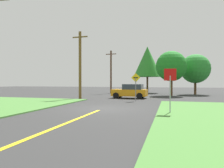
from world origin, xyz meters
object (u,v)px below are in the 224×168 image
at_px(car_approaching_junction, 130,91).
at_px(pine_tree_center, 195,69).
at_px(utility_pole_mid, 80,64).
at_px(stop_sign, 170,82).
at_px(direction_sign, 136,84).
at_px(oak_tree_left, 147,62).
at_px(utility_pole_far, 111,71).
at_px(oak_tree_right, 171,66).

height_order(car_approaching_junction, pine_tree_center, pine_tree_center).
distance_m(utility_pole_mid, pine_tree_center, 17.70).
bearing_deg(car_approaching_junction, stop_sign, 115.39).
bearing_deg(direction_sign, car_approaching_junction, 109.68).
height_order(direction_sign, oak_tree_left, oak_tree_left).
bearing_deg(utility_pole_far, pine_tree_center, 2.02).
relative_size(car_approaching_junction, oak_tree_left, 0.51).
height_order(direction_sign, oak_tree_right, oak_tree_right).
xyz_separation_m(utility_pole_mid, utility_pole_far, (0.31, 11.26, -0.21)).
height_order(stop_sign, oak_tree_left, oak_tree_left).
relative_size(car_approaching_junction, utility_pole_far, 0.58).
xyz_separation_m(utility_pole_mid, direction_sign, (6.38, -0.90, -2.14)).
relative_size(utility_pole_mid, pine_tree_center, 1.24).
xyz_separation_m(car_approaching_junction, pine_tree_center, (8.04, 9.41, 3.04)).
bearing_deg(oak_tree_right, utility_pole_mid, -140.54).
distance_m(car_approaching_junction, utility_pole_mid, 6.48).
bearing_deg(direction_sign, utility_pole_mid, 171.96).
xyz_separation_m(stop_sign, utility_pole_far, (-9.30, 19.57, 1.79)).
distance_m(utility_pole_far, oak_tree_left, 6.55).
bearing_deg(oak_tree_right, stop_sign, -90.63).
bearing_deg(stop_sign, oak_tree_right, -90.73).
bearing_deg(utility_pole_far, oak_tree_left, 26.97).
xyz_separation_m(utility_pole_far, direction_sign, (6.06, -12.16, -1.93)).
height_order(utility_pole_mid, utility_pole_far, utility_pole_mid).
xyz_separation_m(direction_sign, pine_tree_center, (6.90, 12.62, 2.13)).
bearing_deg(pine_tree_center, oak_tree_right, -133.63).
bearing_deg(oak_tree_left, direction_sign, -88.37).
relative_size(oak_tree_left, oak_tree_right, 1.30).
bearing_deg(oak_tree_left, stop_sign, -80.72).
distance_m(direction_sign, oak_tree_right, 9.87).
bearing_deg(utility_pole_mid, utility_pole_far, 88.40).
distance_m(stop_sign, pine_tree_center, 20.46).
relative_size(utility_pole_mid, direction_sign, 2.72).
bearing_deg(utility_pole_far, oak_tree_right, -18.62).
xyz_separation_m(stop_sign, oak_tree_left, (-3.66, 22.44, 3.48)).
bearing_deg(stop_sign, utility_pole_far, -64.68).
bearing_deg(utility_pole_mid, oak_tree_right, 39.46).
height_order(pine_tree_center, oak_tree_right, oak_tree_right).
distance_m(car_approaching_junction, direction_sign, 3.52).
relative_size(car_approaching_junction, oak_tree_right, 0.67).
bearing_deg(stop_sign, oak_tree_left, -80.82).
bearing_deg(pine_tree_center, stop_sign, -100.36).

